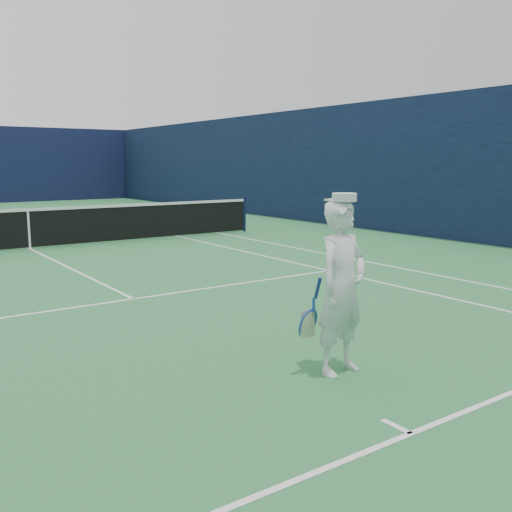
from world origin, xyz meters
The scene contains 5 objects.
ground centered at (0.00, 0.00, 0.00)m, with size 80.00×80.00×0.00m, color #2C753D.
court_markings centered at (0.00, 0.00, 0.00)m, with size 11.03×23.83×0.01m.
windscreen_fence centered at (0.00, 0.00, 2.00)m, with size 20.12×36.12×4.00m.
tennis_net centered at (0.00, 0.00, 0.55)m, with size 12.88×0.09×1.07m.
tennis_player centered at (0.48, -10.56, 0.89)m, with size 0.81×0.52×1.83m.
Camera 1 is at (-3.42, -14.63, 2.12)m, focal length 40.00 mm.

